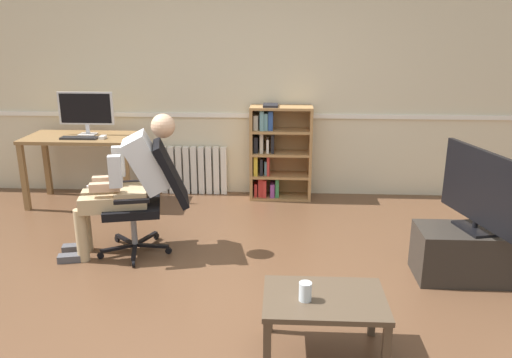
{
  "coord_description": "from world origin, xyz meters",
  "views": [
    {
      "loc": [
        0.36,
        -3.09,
        1.91
      ],
      "look_at": [
        0.15,
        0.85,
        0.7
      ],
      "focal_mm": 35.6,
      "sensor_mm": 36.0,
      "label": 1
    }
  ],
  "objects": [
    {
      "name": "computer_mouse",
      "position": [
        -1.52,
        2.03,
        0.77
      ],
      "size": [
        0.06,
        0.1,
        0.03
      ],
      "primitive_type": "cube",
      "color": "white",
      "rests_on": "computer_desk"
    },
    {
      "name": "tv_stand",
      "position": [
        1.84,
        0.58,
        0.2
      ],
      "size": [
        0.84,
        0.41,
        0.41
      ],
      "color": "#2D2823",
      "rests_on": "ground_plane"
    },
    {
      "name": "computer_desk",
      "position": [
        -1.8,
        2.15,
        0.64
      ],
      "size": [
        1.18,
        0.62,
        0.76
      ],
      "color": "olive",
      "rests_on": "ground_plane"
    },
    {
      "name": "tv_screen",
      "position": [
        1.84,
        0.58,
        0.73
      ],
      "size": [
        0.28,
        0.87,
        0.62
      ],
      "rotation": [
        0.0,
        0.0,
        1.83
      ],
      "color": "black",
      "rests_on": "tv_stand"
    },
    {
      "name": "keyboard",
      "position": [
        -1.77,
        2.01,
        0.77
      ],
      "size": [
        0.38,
        0.12,
        0.02
      ],
      "primitive_type": "cube",
      "color": "black",
      "rests_on": "computer_desk"
    },
    {
      "name": "drinking_glass",
      "position": [
        0.5,
        -0.5,
        0.44
      ],
      "size": [
        0.07,
        0.07,
        0.11
      ],
      "primitive_type": "cylinder",
      "color": "silver",
      "rests_on": "coffee_table"
    },
    {
      "name": "office_chair",
      "position": [
        -0.76,
        0.94,
        0.52
      ],
      "size": [
        0.8,
        0.64,
        0.97
      ],
      "rotation": [
        0.0,
        0.0,
        -1.35
      ],
      "color": "black",
      "rests_on": "ground_plane"
    },
    {
      "name": "imac_monitor",
      "position": [
        -1.75,
        2.23,
        1.03
      ],
      "size": [
        0.6,
        0.14,
        0.46
      ],
      "color": "silver",
      "rests_on": "computer_desk"
    },
    {
      "name": "person_seated",
      "position": [
        -0.93,
        0.9,
        0.65
      ],
      "size": [
        1.03,
        0.52,
        1.21
      ],
      "rotation": [
        0.0,
        0.0,
        -1.35
      ],
      "color": "tan",
      "rests_on": "ground_plane"
    },
    {
      "name": "radiator",
      "position": [
        -0.66,
        2.54,
        0.28
      ],
      "size": [
        0.77,
        0.08,
        0.56
      ],
      "color": "white",
      "rests_on": "ground_plane"
    },
    {
      "name": "coffee_table",
      "position": [
        0.62,
        -0.46,
        0.33
      ],
      "size": [
        0.71,
        0.5,
        0.39
      ],
      "color": "#4C3D2D",
      "rests_on": "ground_plane"
    },
    {
      "name": "bookshelf",
      "position": [
        0.29,
        2.44,
        0.52
      ],
      "size": [
        0.68,
        0.29,
        1.07
      ],
      "color": "#AD7F4C",
      "rests_on": "ground_plane"
    },
    {
      "name": "ground_plane",
      "position": [
        0.0,
        0.0,
        0.0
      ],
      "size": [
        18.0,
        18.0,
        0.0
      ],
      "primitive_type": "plane",
      "color": "brown"
    },
    {
      "name": "back_wall",
      "position": [
        0.0,
        2.65,
        1.35
      ],
      "size": [
        12.0,
        0.13,
        2.7
      ],
      "color": "beige",
      "rests_on": "ground_plane"
    }
  ]
}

